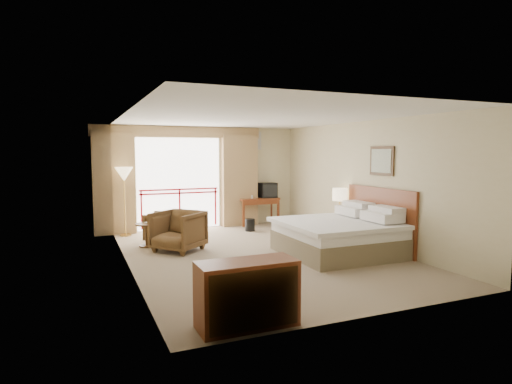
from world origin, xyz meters
name	(u,v)px	position (x,y,z in m)	size (l,w,h in m)	color
floor	(259,254)	(0.00, 0.00, 0.00)	(7.00, 7.00, 0.00)	gray
ceiling	(259,117)	(0.00, 0.00, 2.70)	(7.00, 7.00, 0.00)	white
wall_back	(208,177)	(0.00, 3.50, 1.35)	(5.00, 5.00, 0.00)	beige
wall_front	(374,208)	(0.00, -3.50, 1.35)	(5.00, 5.00, 0.00)	beige
wall_left	(127,191)	(-2.50, 0.00, 1.35)	(7.00, 7.00, 0.00)	beige
wall_right	(364,183)	(2.50, 0.00, 1.35)	(7.00, 7.00, 0.00)	beige
balcony_door	(179,184)	(-0.80, 3.48, 1.20)	(2.40, 2.40, 0.00)	white
balcony_railing	(180,198)	(-0.80, 3.46, 0.81)	(2.09, 0.03, 1.02)	#AA0E18
curtain_left	(114,184)	(-2.45, 3.35, 1.25)	(1.00, 0.26, 2.50)	olive
curtain_right	(239,180)	(0.85, 3.35, 1.25)	(1.00, 0.26, 2.50)	olive
valance	(179,132)	(-0.80, 3.38, 2.55)	(4.40, 0.22, 0.28)	olive
hvac_vent	(253,141)	(1.30, 3.47, 2.35)	(0.50, 0.04, 0.50)	silver
bed	(340,235)	(1.50, -0.60, 0.38)	(2.13, 2.06, 0.97)	brown
headboard	(380,219)	(2.46, -0.60, 0.65)	(0.06, 2.10, 1.30)	#5F2510
framed_art	(382,161)	(2.47, -0.60, 1.85)	(0.04, 0.72, 0.60)	#311D0B
nightstand	(340,228)	(2.29, 0.56, 0.29)	(0.40, 0.48, 0.57)	#5F2510
table_lamp	(340,195)	(2.29, 0.61, 1.04)	(0.34, 0.34, 0.60)	tan
phone	(343,215)	(2.24, 0.41, 0.61)	(0.16, 0.12, 0.07)	black
desk	(257,204)	(1.38, 3.34, 0.58)	(1.14, 0.55, 0.75)	#5F2510
tv	(268,190)	(1.68, 3.28, 0.96)	(0.47, 0.37, 0.43)	black
coffee_maker	(246,194)	(1.03, 3.29, 0.88)	(0.13, 0.13, 0.28)	black
cup	(252,197)	(1.18, 3.24, 0.79)	(0.07, 0.07, 0.10)	white
wastebasket	(250,225)	(0.78, 2.41, 0.16)	(0.25, 0.25, 0.31)	black
armchair_far	(164,242)	(-1.52, 1.96, 0.00)	(0.73, 0.75, 0.68)	#472F19
armchair_near	(178,251)	(-1.41, 0.94, 0.00)	(0.89, 0.91, 0.83)	#472F19
side_table	(146,231)	(-1.96, 1.60, 0.34)	(0.46, 0.46, 0.50)	#311D0B
book	(146,223)	(-1.96, 1.60, 0.50)	(0.15, 0.20, 0.02)	white
floor_lamp	(124,177)	(-2.24, 3.03, 1.44)	(0.43, 0.43, 1.67)	tan
dresser	(247,294)	(-1.54, -3.18, 0.39)	(1.16, 0.49, 0.78)	#5F2510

